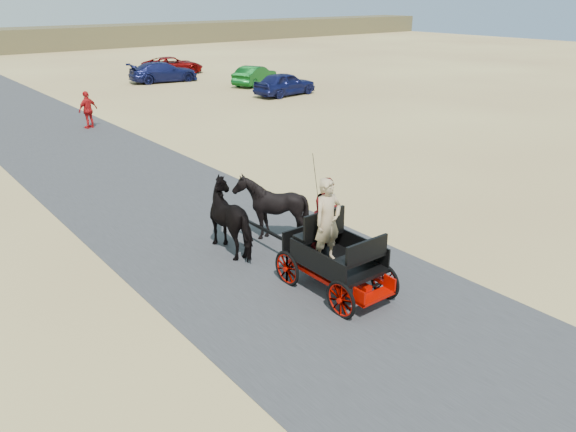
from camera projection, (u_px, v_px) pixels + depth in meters
ground at (403, 344)px, 10.14m from camera, size 140.00×140.00×0.00m
road at (403, 344)px, 10.14m from camera, size 6.00×140.00×0.01m
carriage at (335, 275)px, 11.87m from camera, size 1.30×2.40×0.72m
horse_left at (234, 218)px, 13.56m from camera, size 0.91×2.01×1.70m
horse_right at (271, 208)px, 14.19m from camera, size 1.37×1.54×1.70m
driver_man at (328, 221)px, 11.32m from camera, size 0.66×0.43×1.80m
passenger_woman at (328, 213)px, 12.05m from camera, size 0.77×0.60×1.58m
pedestrian at (88, 110)px, 26.03m from camera, size 1.09×0.73×1.73m
car_a at (285, 84)px, 34.51m from camera, size 4.32×2.11×1.42m
car_b at (255, 76)px, 38.37m from camera, size 4.18×2.97×1.31m
car_c at (163, 72)px, 39.77m from camera, size 5.05×2.65×1.40m
car_d at (173, 65)px, 43.84m from camera, size 5.01×3.05×1.30m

